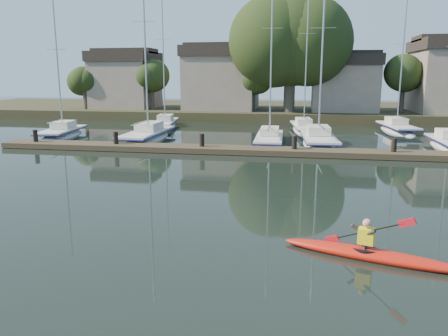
% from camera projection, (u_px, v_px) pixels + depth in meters
% --- Properties ---
extents(ground, '(160.00, 160.00, 0.00)m').
position_uv_depth(ground, '(197.00, 225.00, 14.77)').
color(ground, black).
rests_on(ground, ground).
extents(kayak, '(4.92, 2.06, 1.58)m').
position_uv_depth(kayak, '(370.00, 252.00, 11.99)').
color(kayak, red).
rests_on(kayak, ground).
extents(dock, '(34.00, 2.00, 1.80)m').
position_uv_depth(dock, '(247.00, 150.00, 28.21)').
color(dock, '#403624').
rests_on(dock, ground).
extents(sailboat_0, '(3.20, 7.91, 12.20)m').
position_uv_depth(sailboat_0, '(62.00, 139.00, 36.09)').
color(sailboat_0, white).
rests_on(sailboat_0, ground).
extents(sailboat_1, '(2.34, 9.41, 15.38)m').
position_uv_depth(sailboat_1, '(147.00, 142.00, 34.21)').
color(sailboat_1, white).
rests_on(sailboat_1, ground).
extents(sailboat_2, '(2.27, 8.60, 14.14)m').
position_uv_depth(sailboat_2, '(269.00, 146.00, 32.42)').
color(sailboat_2, white).
rests_on(sailboat_2, ground).
extents(sailboat_3, '(2.89, 8.95, 14.21)m').
position_uv_depth(sailboat_3, '(318.00, 147.00, 31.83)').
color(sailboat_3, white).
rests_on(sailboat_3, ground).
extents(sailboat_5, '(3.35, 8.82, 14.26)m').
position_uv_depth(sailboat_5, '(165.00, 129.00, 42.73)').
color(sailboat_5, white).
rests_on(sailboat_5, ground).
extents(sailboat_6, '(2.98, 9.35, 14.61)m').
position_uv_depth(sailboat_6, '(304.00, 133.00, 39.65)').
color(sailboat_6, white).
rests_on(sailboat_6, ground).
extents(sailboat_7, '(3.02, 8.39, 13.22)m').
position_uv_depth(sailboat_7, '(397.00, 134.00, 39.27)').
color(sailboat_7, white).
rests_on(sailboat_7, ground).
extents(shore, '(90.00, 25.25, 12.75)m').
position_uv_depth(shore, '(287.00, 90.00, 52.63)').
color(shore, '#2B361B').
rests_on(shore, ground).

